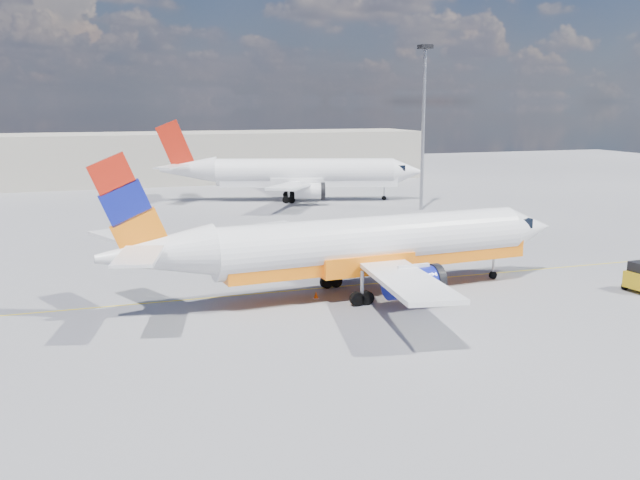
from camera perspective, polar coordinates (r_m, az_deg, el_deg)
name	(u,v)px	position (r m, az deg, el deg)	size (l,w,h in m)	color
ground	(339,299)	(47.85, 1.53, -4.72)	(240.00, 240.00, 0.00)	slate
taxi_line	(324,288)	(50.57, 0.36, -3.84)	(70.00, 0.15, 0.01)	yellow
terminal_main	(213,157)	(120.40, -8.58, 6.62)	(70.00, 14.00, 8.00)	#A8A391
main_jet	(359,246)	(48.14, 3.13, -0.46)	(33.75, 26.62, 10.23)	white
second_jet	(296,174)	(94.70, -1.90, 5.31)	(35.42, 26.98, 10.72)	white
traffic_cone	(316,295)	(47.81, -0.32, -4.43)	(0.36, 0.36, 0.50)	white
floodlight_mast	(424,112)	(87.05, 8.29, 10.07)	(1.43, 1.43, 19.52)	#97989F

